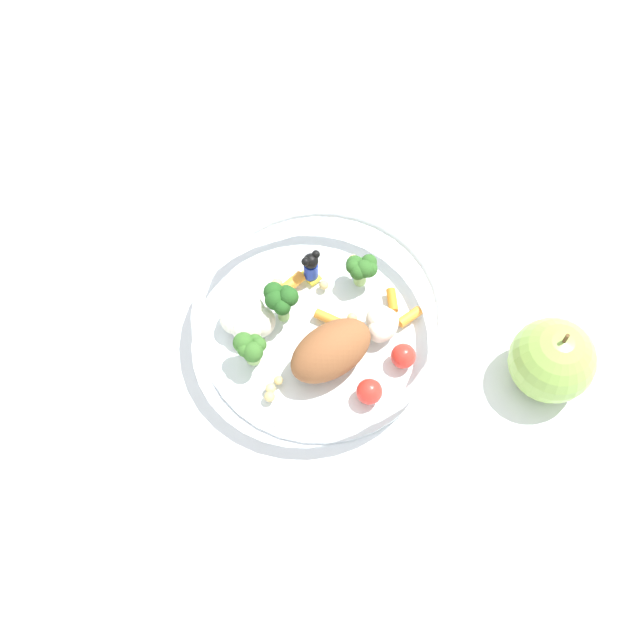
# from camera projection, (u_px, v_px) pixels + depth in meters

# --- Properties ---
(ground_plane) EXTENTS (2.40, 2.40, 0.00)m
(ground_plane) POSITION_uv_depth(u_px,v_px,m) (327.00, 334.00, 0.79)
(ground_plane) COLOR white
(food_container) EXTENTS (0.25, 0.25, 0.06)m
(food_container) POSITION_uv_depth(u_px,v_px,m) (316.00, 322.00, 0.76)
(food_container) COLOR white
(food_container) RESTS_ON ground_plane
(loose_apple) EXTENTS (0.08, 0.08, 0.09)m
(loose_apple) POSITION_uv_depth(u_px,v_px,m) (552.00, 360.00, 0.73)
(loose_apple) COLOR #8CB74C
(loose_apple) RESTS_ON ground_plane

